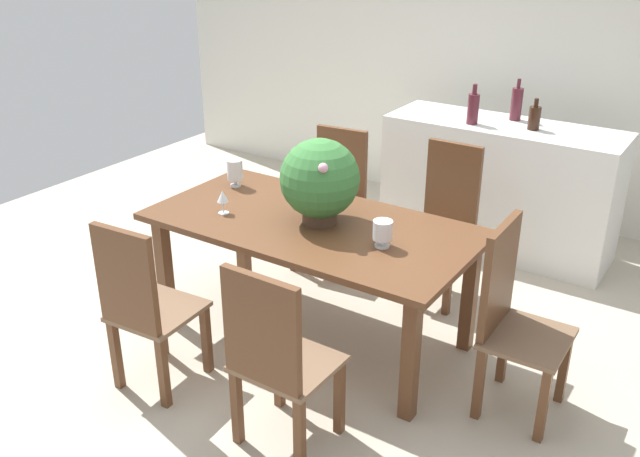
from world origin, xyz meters
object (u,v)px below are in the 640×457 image
Objects in this scene: chair_far_left at (335,192)px; crystal_vase_center_near at (235,170)px; chair_foot_end at (511,312)px; wine_bottle_dark at (473,108)px; dining_table at (312,236)px; chair_near_left at (143,303)px; wine_glass at (223,197)px; crystal_vase_left at (383,231)px; flower_centerpiece at (320,180)px; kitchen_counter at (499,187)px; chair_far_right at (445,216)px; wine_bottle_green at (534,118)px; wine_bottle_tall at (517,104)px; chair_near_right at (275,355)px.

chair_far_left is 0.87m from crystal_vase_center_near.
chair_foot_end is 2.02m from wine_bottle_dark.
chair_foot_end reaches higher than dining_table.
chair_near_left is 0.83m from wine_glass.
crystal_vase_left is at bearing 6.96° from wine_glass.
kitchen_counter is (0.44, 1.81, -0.53)m from flower_centerpiece.
wine_bottle_dark reaches higher than chair_foot_end.
chair_far_right is 1.05m from crystal_vase_left.
wine_bottle_green is at bearing 13.76° from wine_bottle_dark.
crystal_vase_center_near is 0.81× the size of wine_bottle_green.
flower_centerpiece is at bearing -103.04° from wine_bottle_tall.
flower_centerpiece is 0.61m from wine_glass.
wine_bottle_dark is (-0.21, -0.13, 0.61)m from kitchen_counter.
wine_glass is (-0.94, 0.75, 0.32)m from chair_near_right.
chair_near_left is at bearing 119.10° from chair_foot_end.
chair_far_right is 3.39× the size of wine_bottle_tall.
chair_near_left is 3.11m from wine_bottle_tall.
wine_bottle_tall is (0.45, 1.95, 0.09)m from flower_centerpiece.
chair_far_right is at bearing 65.43° from dining_table.
wine_bottle_green is 0.44m from wine_bottle_dark.
dining_table is 1.11× the size of kitchen_counter.
chair_far_left is (-1.66, 0.95, -0.02)m from chair_foot_end.
chair_far_left is 2.00× the size of flower_centerpiece.
wine_bottle_dark reaches higher than chair_far_left.
dining_table is 1.92× the size of chair_near_left.
wine_glass is at bearing -121.00° from wine_bottle_green.
wine_glass is at bearing -129.91° from chair_far_right.
wine_glass is at bearing -114.84° from wine_bottle_tall.
chair_far_right is 2.10× the size of flower_centerpiece.
crystal_vase_left is (0.94, -1.01, 0.31)m from chair_far_left.
flower_centerpiece is 3.43× the size of wine_glass.
chair_near_right is (0.43, -0.94, -0.13)m from dining_table.
wine_bottle_dark is at bearing 67.69° from wine_glass.
chair_near_right reaches higher than wine_glass.
wine_bottle_dark is (0.69, 2.64, 0.56)m from chair_near_left.
chair_far_right is 1.50m from wine_glass.
chair_near_right reaches higher than kitchen_counter.
wine_bottle_tall is at bearing 76.96° from flower_centerpiece.
chair_near_left is 2.01× the size of flower_centerpiece.
wine_bottle_dark is (-0.42, -0.10, 0.03)m from wine_bottle_green.
chair_far_right is 1.10m from flower_centerpiece.
chair_near_left is 3.24× the size of wine_bottle_tall.
dining_table is 0.58m from wine_glass.
chair_near_right is at bearing -70.71° from chair_far_left.
kitchen_counter is (0.05, 2.77, -0.05)m from chair_near_right.
chair_near_right is at bearing -67.96° from flower_centerpiece.
wine_bottle_tall reaches higher than crystal_vase_center_near.
flower_centerpiece is 0.29× the size of kitchen_counter.
crystal_vase_left is at bearing -86.25° from chair_far_right.
dining_table is 1.04m from chair_near_right.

